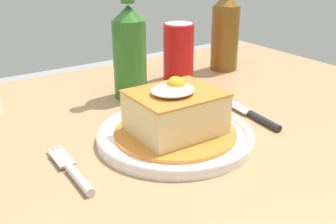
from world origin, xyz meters
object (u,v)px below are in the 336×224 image
at_px(beer_bottle_green, 129,47).
at_px(soda_can, 179,52).
at_px(knife, 255,116).
at_px(fork, 73,172).
at_px(main_plate, 175,135).
at_px(beer_bottle_amber, 225,27).

bearing_deg(beer_bottle_green, soda_can, 14.80).
height_order(knife, beer_bottle_green, beer_bottle_green).
relative_size(knife, beer_bottle_green, 0.62).
height_order(fork, knife, same).
bearing_deg(soda_can, fork, -143.57).
height_order(main_plate, beer_bottle_green, beer_bottle_green).
bearing_deg(main_plate, fork, -175.84).
relative_size(soda_can, beer_bottle_amber, 0.47).
relative_size(knife, soda_can, 1.34).
distance_m(main_plate, beer_bottle_green, 0.23).
bearing_deg(soda_can, knife, -94.48).
height_order(beer_bottle_amber, beer_bottle_green, same).
relative_size(fork, soda_can, 1.14).
height_order(main_plate, knife, main_plate).
height_order(main_plate, fork, main_plate).
bearing_deg(soda_can, beer_bottle_green, -165.20).
distance_m(main_plate, fork, 0.17).
height_order(soda_can, beer_bottle_amber, beer_bottle_amber).
bearing_deg(knife, beer_bottle_green, 118.82).
xyz_separation_m(knife, beer_bottle_green, (-0.12, 0.22, 0.09)).
relative_size(main_plate, beer_bottle_amber, 0.90).
bearing_deg(beer_bottle_green, fork, -133.46).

